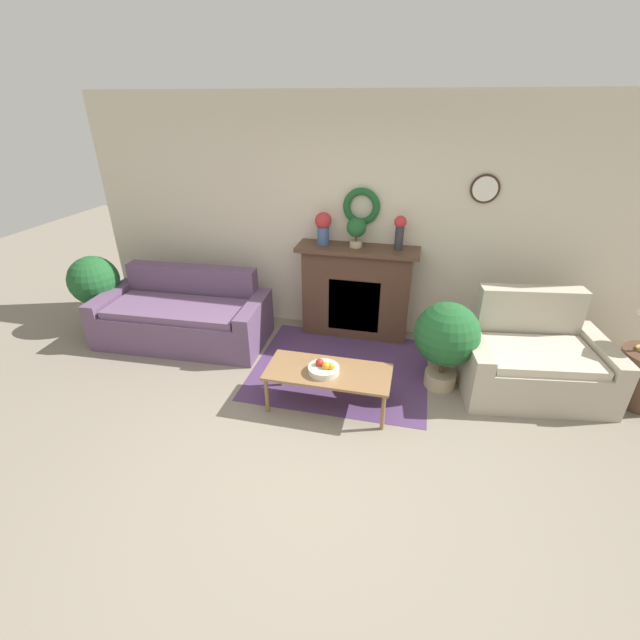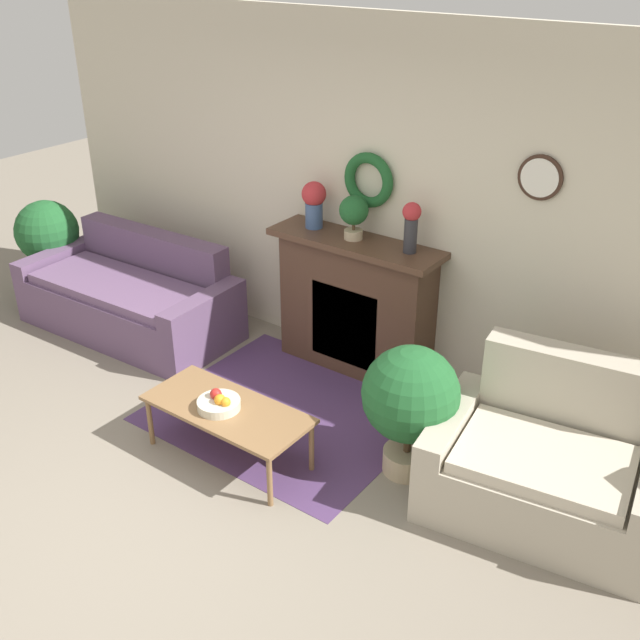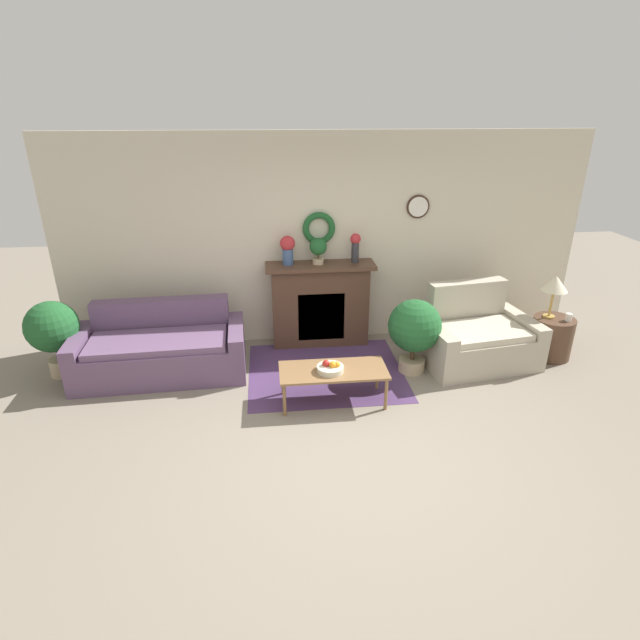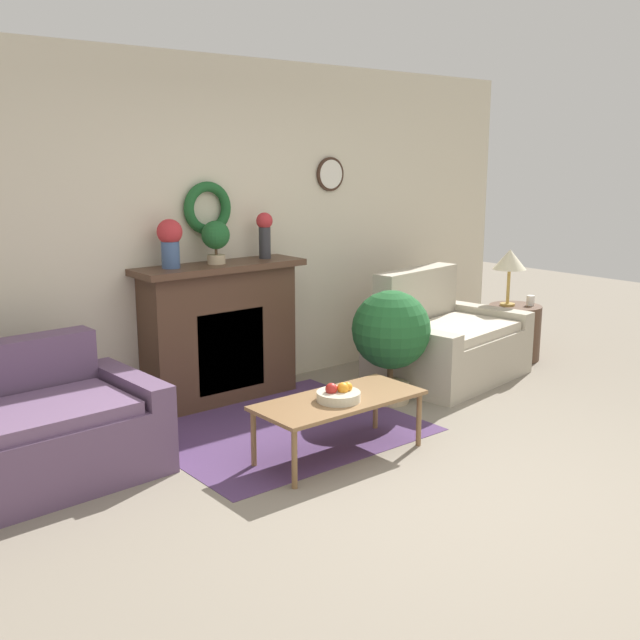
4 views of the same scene
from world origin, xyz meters
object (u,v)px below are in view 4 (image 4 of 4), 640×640
mug (531,300)px  vase_on_mantel_left (170,240)px  potted_plant_floor_by_loveseat (391,333)px  fireplace (220,332)px  fruit_bowl (339,395)px  table_lamp (510,261)px  loveseat_right (444,343)px  side_table_by_loveseat (514,332)px  vase_on_mantel_right (265,232)px  coffee_table (339,403)px  potted_plant_on_mantel (216,238)px

mug → vase_on_mantel_left: bearing=166.5°
mug → potted_plant_floor_by_loveseat: bearing=-177.4°
fireplace → fruit_bowl: 1.52m
table_lamp → mug: (0.17, -0.14, -0.39)m
table_lamp → potted_plant_floor_by_loveseat: 1.85m
loveseat_right → side_table_by_loveseat: (1.00, -0.01, -0.05)m
vase_on_mantel_left → table_lamp: bearing=-11.9°
fireplace → table_lamp: bearing=-13.4°
vase_on_mantel_right → loveseat_right: bearing=-26.9°
loveseat_right → fruit_bowl: loveseat_right is taller
vase_on_mantel_right → vase_on_mantel_left: bearing=-180.0°
fruit_bowl → table_lamp: size_ratio=0.52×
loveseat_right → potted_plant_floor_by_loveseat: bearing=-176.0°
side_table_by_loveseat → vase_on_mantel_left: size_ratio=1.44×
table_lamp → vase_on_mantel_left: bearing=168.1°
side_table_by_loveseat → vase_on_mantel_right: vase_on_mantel_right is taller
coffee_table → potted_plant_on_mantel: (-0.00, 1.46, 0.96)m
fruit_bowl → potted_plant_floor_by_loveseat: potted_plant_floor_by_loveseat is taller
vase_on_mantel_right → fruit_bowl: bearing=-108.4°
coffee_table → vase_on_mantel_right: vase_on_mantel_right is taller
side_table_by_loveseat → fruit_bowl: bearing=-164.9°
side_table_by_loveseat → vase_on_mantel_right: 2.74m
fruit_bowl → vase_on_mantel_right: (0.50, 1.52, 0.90)m
fireplace → side_table_by_loveseat: (2.87, -0.72, -0.30)m
fireplace → coffee_table: size_ratio=1.22×
loveseat_right → potted_plant_floor_by_loveseat: 0.90m
fruit_bowl → table_lamp: 3.03m
table_lamp → vase_on_mantel_right: (-2.36, 0.68, 0.37)m
mug → potted_plant_on_mantel: bearing=165.2°
fireplace → side_table_by_loveseat: 2.97m
vase_on_mantel_left → potted_plant_floor_by_loveseat: 1.85m
mug → potted_plant_floor_by_loveseat: potted_plant_floor_by_loveseat is taller
loveseat_right → fruit_bowl: 2.08m
coffee_table → fruit_bowl: size_ratio=4.01×
fruit_bowl → vase_on_mantel_right: size_ratio=0.76×
fireplace → potted_plant_on_mantel: bearing=-149.8°
mug → vase_on_mantel_right: 2.77m
vase_on_mantel_right → potted_plant_on_mantel: (-0.47, -0.02, -0.02)m
loveseat_right → vase_on_mantel_right: size_ratio=3.95×
fruit_bowl → mug: size_ratio=2.95×
table_lamp → side_table_by_loveseat: bearing=-38.7°
vase_on_mantel_right → coffee_table: bearing=-107.6°
coffee_table → mug: size_ratio=11.81×
coffee_table → side_table_by_loveseat: (2.89, 0.76, -0.10)m
vase_on_mantel_right → potted_plant_floor_by_loveseat: size_ratio=0.41×
table_lamp → vase_on_mantel_right: size_ratio=1.46×
loveseat_right → vase_on_mantel_left: (-2.27, 0.72, 1.01)m
coffee_table → mug: mug is taller
loveseat_right → potted_plant_on_mantel: bearing=151.5°
potted_plant_on_mantel → potted_plant_floor_by_loveseat: (1.04, -0.88, -0.75)m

